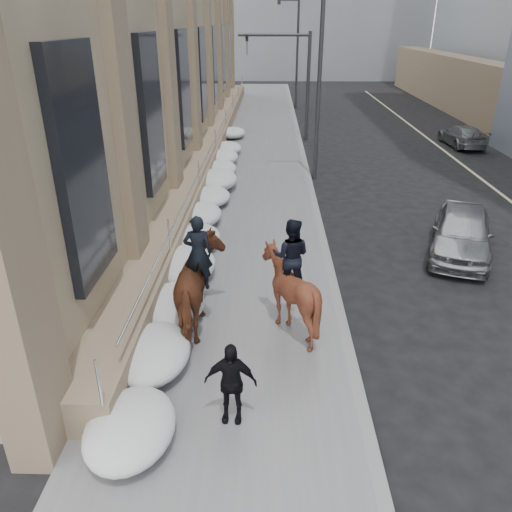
{
  "coord_description": "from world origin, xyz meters",
  "views": [
    {
      "loc": [
        0.87,
        -8.19,
        6.55
      ],
      "look_at": [
        0.58,
        2.04,
        1.7
      ],
      "focal_mm": 35.0,
      "sensor_mm": 36.0,
      "label": 1
    }
  ],
  "objects": [
    {
      "name": "streetlight_mid",
      "position": [
        2.74,
        14.0,
        4.58
      ],
      "size": [
        1.71,
        0.24,
        8.0
      ],
      "color": "#2D2D30",
      "rests_on": "ground"
    },
    {
      "name": "streetlight_far",
      "position": [
        2.74,
        34.0,
        4.58
      ],
      "size": [
        1.71,
        0.24,
        8.0
      ],
      "color": "#2D2D30",
      "rests_on": "ground"
    },
    {
      "name": "mounted_horse_left",
      "position": [
        -0.64,
        1.51,
        1.2
      ],
      "size": [
        1.26,
        2.48,
        2.68
      ],
      "rotation": [
        0.0,
        0.0,
        3.21
      ],
      "color": "#502918",
      "rests_on": "sidewalk"
    },
    {
      "name": "mounted_horse_right",
      "position": [
        1.34,
        1.52,
        1.2
      ],
      "size": [
        1.81,
        1.97,
        2.62
      ],
      "rotation": [
        0.0,
        0.0,
        2.97
      ],
      "color": "#4D2416",
      "rests_on": "sidewalk"
    },
    {
      "name": "snow_bank",
      "position": [
        -1.42,
        8.11,
        0.47
      ],
      "size": [
        1.7,
        18.1,
        0.76
      ],
      "color": "silver",
      "rests_on": "sidewalk"
    },
    {
      "name": "car_silver",
      "position": [
        6.72,
        5.97,
        0.72
      ],
      "size": [
        3.07,
        4.58,
        1.45
      ],
      "primitive_type": "imported",
      "rotation": [
        0.0,
        0.0,
        -0.35
      ],
      "color": "#929399",
      "rests_on": "ground"
    },
    {
      "name": "traffic_signal",
      "position": [
        2.07,
        22.0,
        4.0
      ],
      "size": [
        4.1,
        0.22,
        6.0
      ],
      "color": "#2D2D30",
      "rests_on": "ground"
    },
    {
      "name": "pedestrian",
      "position": [
        0.24,
        -1.39,
        0.9
      ],
      "size": [
        0.94,
        0.43,
        1.57
      ],
      "primitive_type": "imported",
      "rotation": [
        0.0,
        0.0,
        -0.05
      ],
      "color": "black",
      "rests_on": "sidewalk"
    },
    {
      "name": "ground",
      "position": [
        0.0,
        0.0,
        0.0
      ],
      "size": [
        140.0,
        140.0,
        0.0
      ],
      "primitive_type": "plane",
      "color": "black",
      "rests_on": "ground"
    },
    {
      "name": "curb",
      "position": [
        2.62,
        10.0,
        0.06
      ],
      "size": [
        0.24,
        80.0,
        0.12
      ],
      "primitive_type": "cube",
      "color": "slate",
      "rests_on": "ground"
    },
    {
      "name": "car_grey",
      "position": [
        11.78,
        20.71,
        0.59
      ],
      "size": [
        1.83,
        4.11,
        1.17
      ],
      "primitive_type": "imported",
      "rotation": [
        0.0,
        0.0,
        3.19
      ],
      "color": "slate",
      "rests_on": "ground"
    },
    {
      "name": "sidewalk",
      "position": [
        0.0,
        10.0,
        0.06
      ],
      "size": [
        5.0,
        80.0,
        0.12
      ],
      "primitive_type": "cube",
      "color": "#5A5A5D",
      "rests_on": "ground"
    }
  ]
}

